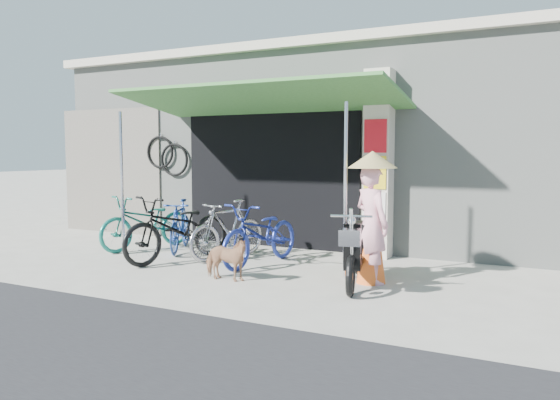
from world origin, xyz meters
The scene contains 13 objects.
ground centered at (0.00, 0.00, 0.00)m, with size 80.00×80.00×0.00m, color #ADA99C.
bicycle_shop centered at (0.00, 5.09, 1.83)m, with size 12.30×5.30×3.66m.
shop_pillar centered at (0.85, 2.45, 1.50)m, with size 0.42×0.44×3.00m.
awning centered at (-0.90, 1.63, 2.51)m, with size 4.60×1.88×2.72m.
neighbour_left centered at (-5.00, 2.59, 1.30)m, with size 2.60×0.06×2.60m, color #6B665B.
bike_teal centered at (-2.98, 1.33, 0.48)m, with size 0.63×1.82×0.95m, color #197463.
bike_blue centered at (-2.33, 1.42, 0.44)m, with size 0.42×1.47×0.89m, color #204196.
bike_black centered at (-1.83, 0.72, 0.52)m, with size 0.69×1.97×1.03m, color black.
bike_silver centered at (-1.25, 1.24, 0.47)m, with size 0.44×1.57×0.94m, color #A6A5AA.
bike_navy centered at (-0.53, 1.05, 0.47)m, with size 0.63×1.81×0.95m, color navy.
street_dog centered at (-0.46, -0.08, 0.29)m, with size 0.31×0.68×0.58m, color tan.
moped centered at (1.12, 0.53, 0.44)m, with size 0.64×1.68×0.97m.
nun centered at (1.29, 0.68, 0.85)m, with size 0.67×0.64×1.71m.
Camera 1 is at (3.38, -6.09, 1.70)m, focal length 35.00 mm.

